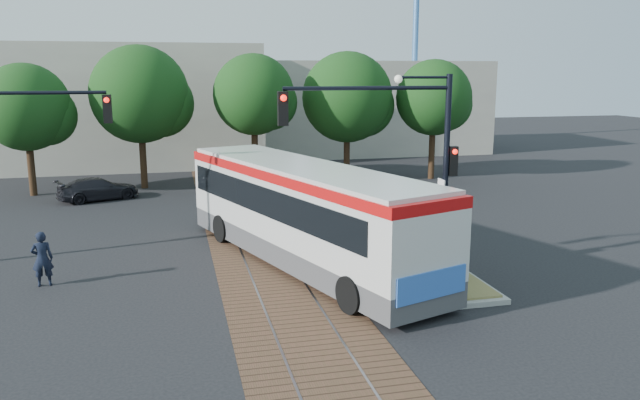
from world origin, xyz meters
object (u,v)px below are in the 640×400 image
Objects in this scene: signal_pole_main at (408,145)px; officer at (42,259)px; signal_pole_left at (2,147)px; city_bus at (303,209)px; traffic_island at (435,267)px; parked_car at (98,189)px.

signal_pole_main reaches higher than officer.
signal_pole_main is 1.00× the size of signal_pole_left.
city_bus reaches higher than traffic_island.
traffic_island is 18.75m from parked_car.
traffic_island is 3.11× the size of officer.
city_bus is 14.75m from parked_car.
signal_pole_main reaches higher than city_bus.
officer is at bearing 157.21° from parked_car.
signal_pole_main is (-0.96, 0.09, 3.83)m from traffic_island.
traffic_island is (3.69, -2.38, -1.52)m from city_bus.
officer is 0.43× the size of parked_car.
traffic_island is at bearing -164.10° from parked_car.
city_bus is 10.03m from signal_pole_left.
traffic_island reaches higher than parked_car.
officer is at bearing 163.96° from city_bus.
city_bus is 2.09× the size of signal_pole_left.
city_bus reaches higher than officer.
traffic_island is 14.50m from signal_pole_left.
officer reaches higher than parked_car.
signal_pole_left is 1.55× the size of parked_car.
traffic_island is at bearing -5.36° from signal_pole_main.
signal_pole_left is 3.58× the size of officer.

